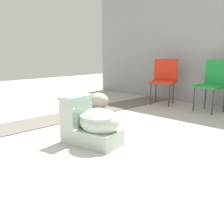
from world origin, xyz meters
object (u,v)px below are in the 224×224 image
(folding_chair_left, at_px, (164,77))
(boulder_near, at_px, (98,101))
(toilet, at_px, (92,124))
(folding_chair_middle, at_px, (214,80))

(folding_chair_left, xyz_separation_m, boulder_near, (-0.52, -1.20, -0.37))
(toilet, height_order, boulder_near, toilet)
(folding_chair_left, distance_m, boulder_near, 1.36)
(folding_chair_left, bearing_deg, folding_chair_middle, 70.96)
(toilet, height_order, folding_chair_middle, folding_chair_middle)
(toilet, bearing_deg, folding_chair_middle, 73.91)
(toilet, relative_size, folding_chair_left, 0.83)
(toilet, xyz_separation_m, folding_chair_middle, (0.19, 2.46, 0.29))
(folding_chair_middle, height_order, boulder_near, folding_chair_middle)
(folding_chair_middle, relative_size, boulder_near, 2.35)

